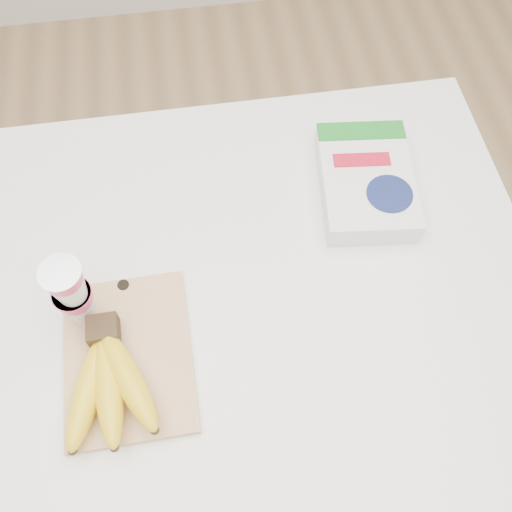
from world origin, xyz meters
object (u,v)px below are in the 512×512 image
Objects in this scene: cutting_board at (128,357)px; cereal_box at (366,181)px; table at (200,379)px; bananas at (108,382)px; yogurt_stack at (71,292)px.

cutting_board is 0.52m from cereal_box.
cutting_board is at bearing -128.89° from table.
cereal_box is at bearing 33.23° from bananas.
cutting_board is (-0.08, -0.10, 0.48)m from table.
bananas reaches higher than cutting_board.
bananas is 0.82× the size of cereal_box.
cereal_box is (0.52, 0.18, -0.07)m from yogurt_stack.
yogurt_stack is (-0.04, 0.13, 0.05)m from bananas.
cutting_board is 0.06m from bananas.
cutting_board reaches higher than table.
yogurt_stack reaches higher than bananas.
table is 0.50m from cutting_board.
table is 4.89× the size of cereal_box.
bananas is (-0.11, -0.15, 0.51)m from table.
bananas is (-0.03, -0.05, 0.03)m from cutting_board.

